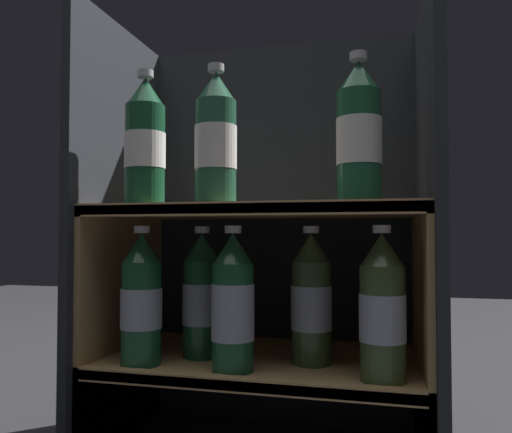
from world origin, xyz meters
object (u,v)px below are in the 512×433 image
(bottle_upper_front_2, at_px, (359,134))
(bottle_lower_back_0, at_px, (202,297))
(bottle_upper_front_0, at_px, (145,144))
(bottle_lower_back_1, at_px, (311,301))
(bottle_lower_front_0, at_px, (141,301))
(bottle_upper_front_1, at_px, (216,141))
(bottle_lower_front_2, at_px, (382,310))
(bottle_lower_front_1, at_px, (233,305))

(bottle_upper_front_2, relative_size, bottle_lower_back_0, 1.00)
(bottle_upper_front_0, relative_size, bottle_lower_back_1, 1.00)
(bottle_lower_back_0, distance_m, bottle_lower_back_1, 0.23)
(bottle_upper_front_0, relative_size, bottle_lower_front_0, 1.00)
(bottle_upper_front_2, height_order, bottle_lower_back_0, bottle_upper_front_2)
(bottle_lower_back_0, bearing_deg, bottle_lower_back_1, -0.00)
(bottle_upper_front_1, relative_size, bottle_lower_back_0, 1.00)
(bottle_upper_front_1, distance_m, bottle_lower_front_2, 0.44)
(bottle_lower_front_2, relative_size, bottle_lower_back_0, 1.00)
(bottle_lower_front_2, bearing_deg, bottle_lower_front_0, -180.00)
(bottle_upper_front_0, relative_size, bottle_lower_front_2, 1.00)
(bottle_lower_back_0, bearing_deg, bottle_lower_front_2, -13.61)
(bottle_lower_front_2, bearing_deg, bottle_upper_front_0, -180.00)
(bottle_lower_front_1, relative_size, bottle_lower_back_0, 1.00)
(bottle_lower_front_0, height_order, bottle_lower_back_1, same)
(bottle_lower_front_0, distance_m, bottle_lower_front_2, 0.46)
(bottle_upper_front_2, bearing_deg, bottle_lower_front_1, -180.00)
(bottle_upper_front_1, bearing_deg, bottle_lower_front_2, 0.00)
(bottle_upper_front_1, xyz_separation_m, bottle_lower_back_1, (0.17, 0.09, -0.31))
(bottle_upper_front_1, xyz_separation_m, bottle_lower_front_2, (0.31, 0.00, -0.31))
(bottle_lower_front_0, bearing_deg, bottle_lower_front_2, 0.00)
(bottle_upper_front_0, distance_m, bottle_lower_front_0, 0.31)
(bottle_upper_front_1, xyz_separation_m, bottle_lower_front_1, (0.03, 0.00, -0.31))
(bottle_upper_front_2, bearing_deg, bottle_upper_front_0, -180.00)
(bottle_lower_front_0, bearing_deg, bottle_upper_front_2, 0.00)
(bottle_upper_front_2, xyz_separation_m, bottle_lower_front_1, (-0.23, -0.00, -0.31))
(bottle_lower_front_1, height_order, bottle_lower_front_2, same)
(bottle_upper_front_1, distance_m, bottle_lower_back_1, 0.36)
(bottle_lower_front_2, bearing_deg, bottle_lower_back_1, 146.92)
(bottle_upper_front_1, bearing_deg, bottle_lower_back_0, 123.74)
(bottle_upper_front_0, xyz_separation_m, bottle_lower_front_2, (0.45, 0.00, -0.31))
(bottle_lower_back_1, bearing_deg, bottle_lower_front_2, -33.08)
(bottle_upper_front_0, height_order, bottle_upper_front_2, same)
(bottle_upper_front_1, height_order, bottle_lower_back_0, bottle_upper_front_1)
(bottle_lower_front_0, xyz_separation_m, bottle_lower_front_2, (0.46, 0.00, -0.00))
(bottle_upper_front_1, distance_m, bottle_lower_front_0, 0.35)
(bottle_lower_front_1, bearing_deg, bottle_upper_front_0, 180.00)
(bottle_upper_front_0, height_order, bottle_lower_front_2, bottle_upper_front_0)
(bottle_upper_front_1, xyz_separation_m, bottle_lower_front_0, (-0.15, 0.00, -0.31))
(bottle_upper_front_2, distance_m, bottle_lower_front_0, 0.52)
(bottle_upper_front_0, xyz_separation_m, bottle_upper_front_1, (0.15, -0.00, -0.00))
(bottle_lower_front_0, xyz_separation_m, bottle_lower_back_0, (0.09, 0.09, -0.00))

